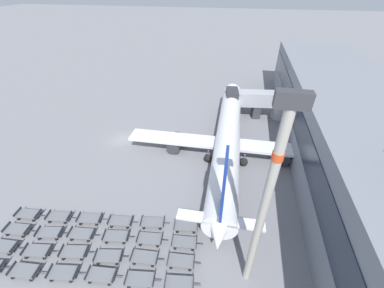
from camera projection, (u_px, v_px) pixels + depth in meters
The scene contains 28 objects.
ground_plane at pixel (123, 139), 44.45m from camera, with size 500.00×500.00×0.00m, color gray.
terminal_wing at pixel (358, 139), 34.63m from camera, with size 17.13×77.93×12.85m.
jet_bridge at pixel (265, 102), 49.83m from camera, with size 14.58×6.05×5.97m.
airplane at pixel (228, 137), 39.51m from camera, with size 33.67×41.65×12.54m.
baggage_dolly_row_near_col_b at pixel (25, 271), 23.98m from camera, with size 3.62×1.78×0.92m.
baggage_dolly_row_near_col_c at pixel (63, 273), 23.83m from camera, with size 3.63×1.89×0.92m.
baggage_dolly_row_near_col_d at pixel (101, 275), 23.64m from camera, with size 3.62×1.80×0.92m.
baggage_dolly_row_near_col_e at pixel (140, 279), 23.31m from camera, with size 3.63×1.86×0.92m.
baggage_dolly_row_near_col_f at pixel (179, 284), 22.98m from camera, with size 3.63×1.87×0.92m.
baggage_dolly_row_mid_a_col_a at pixel (4, 246), 26.19m from camera, with size 3.61×1.75×0.92m.
baggage_dolly_row_mid_a_col_b at pixel (38, 251), 25.75m from camera, with size 3.63×1.90×0.92m.
baggage_dolly_row_mid_a_col_c at pixel (74, 252), 25.65m from camera, with size 3.64×1.95×0.92m.
baggage_dolly_row_mid_a_col_d at pixel (109, 256), 25.24m from camera, with size 3.64×1.96×0.92m.
baggage_dolly_row_mid_a_col_e at pixel (145, 257), 25.15m from camera, with size 3.61×1.75×0.92m.
baggage_dolly_row_mid_a_col_f at pixel (181, 261), 24.81m from camera, with size 3.62×1.77×0.92m.
baggage_dolly_row_mid_b_col_a at pixel (18, 229), 27.96m from camera, with size 3.61×1.76×0.92m.
baggage_dolly_row_mid_b_col_b at pixel (50, 233), 27.60m from camera, with size 3.64×1.93×0.92m.
baggage_dolly_row_mid_b_col_c at pixel (82, 234), 27.47m from camera, with size 3.62×1.81×0.92m.
baggage_dolly_row_mid_b_col_d at pixel (116, 236), 27.21m from camera, with size 3.64×1.91×0.92m.
baggage_dolly_row_mid_b_col_e at pixel (150, 239), 26.95m from camera, with size 3.62×1.82×0.92m.
baggage_dolly_row_mid_b_col_f at pixel (184, 242), 26.59m from camera, with size 3.62×1.80×0.92m.
baggage_dolly_row_far_col_a at pixel (28, 214), 29.77m from camera, with size 3.61×1.76×0.92m.
baggage_dolly_row_far_col_b at pixel (59, 217), 29.46m from camera, with size 3.63×1.85×0.92m.
baggage_dolly_row_far_col_c at pixel (90, 219), 29.23m from camera, with size 3.63×1.90×0.92m.
baggage_dolly_row_far_col_d at pixel (121, 221), 28.90m from camera, with size 3.63×1.86×0.92m.
baggage_dolly_row_far_col_e at pixel (153, 222), 28.76m from camera, with size 3.64×1.91×0.92m.
baggage_dolly_row_far_col_f at pixel (186, 226), 28.34m from camera, with size 3.63×1.89×0.92m.
apron_light_mast at pixel (265, 204), 17.70m from camera, with size 2.00×0.79×19.98m.
Camera 1 is at (20.55, -33.29, 24.88)m, focal length 22.00 mm.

